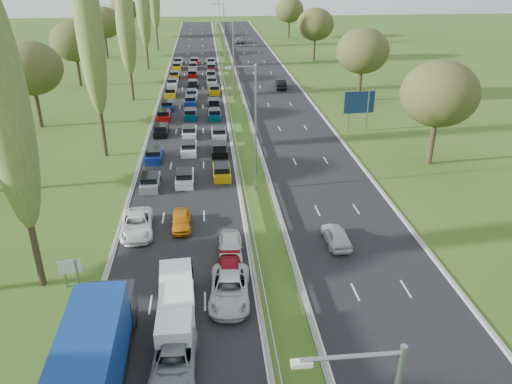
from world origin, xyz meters
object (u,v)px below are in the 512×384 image
info_sign (70,269)px  direction_sign (359,104)px  blue_lorry (97,347)px  white_van_front (176,316)px  white_van_rear (177,292)px  near_car_2 (137,224)px

info_sign → direction_sign: bearing=47.5°
blue_lorry → white_van_front: 5.25m
white_van_front → info_sign: bearing=145.1°
white_van_front → white_van_rear: 2.34m
near_car_2 → info_sign: (-3.51, -7.07, 0.59)m
white_van_front → direction_sign: (21.57, 36.62, 2.52)m
near_car_2 → info_sign: 7.91m
blue_lorry → info_sign: 9.34m
white_van_front → info_sign: (-7.23, 5.18, 0.32)m
blue_lorry → info_sign: bearing=111.1°
near_car_2 → direction_sign: direction_sign is taller
near_car_2 → white_van_front: bearing=-77.8°
white_van_rear → direction_sign: direction_sign is taller
info_sign → white_van_front: bearing=-35.6°
blue_lorry → white_van_rear: 6.98m
white_van_front → direction_sign: bearing=60.2°
blue_lorry → white_van_rear: bearing=56.6°
direction_sign → blue_lorry: bearing=-122.3°
blue_lorry → near_car_2: bearing=89.1°
blue_lorry → info_sign: (-3.45, 8.64, -0.79)m
near_car_2 → blue_lorry: 15.77m
white_van_rear → white_van_front: bearing=-92.0°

